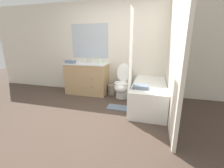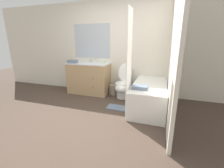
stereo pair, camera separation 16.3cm
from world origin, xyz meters
The scene contains 13 objects.
ground_plane centered at (0.00, 0.00, 0.00)m, with size 14.00×14.00×0.00m, color #47382D.
wall_back centered at (-0.01, 1.77, 1.25)m, with size 8.00×0.06×2.50m.
wall_right centered at (1.36, 0.87, 1.25)m, with size 0.05×2.74×2.50m.
vanity_cabinet centered at (-0.76, 1.46, 0.44)m, with size 1.16×0.60×0.87m.
sink_faucet centered at (-0.76, 1.64, 0.90)m, with size 0.14×0.12×0.12m.
toilet centered at (0.27, 1.38, 0.34)m, with size 0.38×0.69×0.89m.
bathtub centered at (0.97, 0.96, 0.28)m, with size 0.71×1.56×0.55m.
shower_curtain centered at (0.61, 0.41, 1.00)m, with size 0.01×0.38×1.99m.
wastebasket centered at (-0.05, 1.53, 0.14)m, with size 0.23×0.23×0.29m.
tissue_box centered at (-0.37, 1.51, 0.91)m, with size 0.12×0.12×0.11m.
hand_towel_folded centered at (-1.17, 1.33, 0.91)m, with size 0.25×0.17×0.08m.
bath_towel_folded centered at (0.81, 0.52, 0.58)m, with size 0.30×0.22×0.07m.
bath_mat centered at (0.31, 0.69, 0.01)m, with size 0.46×0.28×0.02m.
Camera 1 is at (1.01, -2.33, 1.43)m, focal length 24.00 mm.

